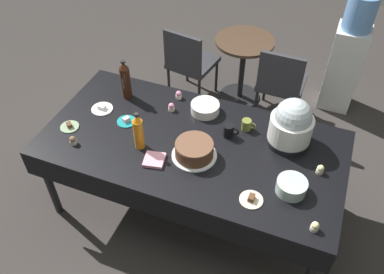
# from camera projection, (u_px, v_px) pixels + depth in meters

# --- Properties ---
(ground) EXTENTS (9.00, 9.00, 0.00)m
(ground) POSITION_uv_depth(u_px,v_px,m) (192.00, 204.00, 3.46)
(ground) COLOR #383330
(potluck_table) EXTENTS (2.20, 1.10, 0.75)m
(potluck_table) POSITION_uv_depth(u_px,v_px,m) (192.00, 148.00, 2.98)
(potluck_table) COLOR black
(potluck_table) RESTS_ON ground
(frosted_layer_cake) EXTENTS (0.32, 0.32, 0.12)m
(frosted_layer_cake) POSITION_uv_depth(u_px,v_px,m) (194.00, 150.00, 2.80)
(frosted_layer_cake) COLOR silver
(frosted_layer_cake) RESTS_ON potluck_table
(slow_cooker) EXTENTS (0.32, 0.32, 0.37)m
(slow_cooker) POSITION_uv_depth(u_px,v_px,m) (291.00, 124.00, 2.82)
(slow_cooker) COLOR black
(slow_cooker) RESTS_ON potluck_table
(glass_salad_bowl) EXTENTS (0.20, 0.20, 0.09)m
(glass_salad_bowl) POSITION_uv_depth(u_px,v_px,m) (291.00, 186.00, 2.58)
(glass_salad_bowl) COLOR #B2C6BC
(glass_salad_bowl) RESTS_ON potluck_table
(ceramic_snack_bowl) EXTENTS (0.22, 0.22, 0.08)m
(ceramic_snack_bowl) POSITION_uv_depth(u_px,v_px,m) (205.00, 108.00, 3.16)
(ceramic_snack_bowl) COLOR silver
(ceramic_snack_bowl) RESTS_ON potluck_table
(dessert_plate_white) EXTENTS (0.17, 0.17, 0.04)m
(dessert_plate_white) POSITION_uv_depth(u_px,v_px,m) (102.00, 108.00, 3.20)
(dessert_plate_white) COLOR white
(dessert_plate_white) RESTS_ON potluck_table
(dessert_plate_sage) EXTENTS (0.14, 0.14, 0.04)m
(dessert_plate_sage) POSITION_uv_depth(u_px,v_px,m) (70.00, 126.00, 3.05)
(dessert_plate_sage) COLOR #8CA87F
(dessert_plate_sage) RESTS_ON potluck_table
(dessert_plate_cream) EXTENTS (0.15, 0.15, 0.04)m
(dessert_plate_cream) POSITION_uv_depth(u_px,v_px,m) (251.00, 199.00, 2.55)
(dessert_plate_cream) COLOR beige
(dessert_plate_cream) RESTS_ON potluck_table
(dessert_plate_teal) EXTENTS (0.15, 0.15, 0.04)m
(dessert_plate_teal) POSITION_uv_depth(u_px,v_px,m) (126.00, 121.00, 3.09)
(dessert_plate_teal) COLOR teal
(dessert_plate_teal) RESTS_ON potluck_table
(cupcake_cocoa) EXTENTS (0.05, 0.05, 0.07)m
(cupcake_cocoa) POSITION_uv_depth(u_px,v_px,m) (171.00, 107.00, 3.17)
(cupcake_cocoa) COLOR beige
(cupcake_cocoa) RESTS_ON potluck_table
(cupcake_lemon) EXTENTS (0.05, 0.05, 0.07)m
(cupcake_lemon) POSITION_uv_depth(u_px,v_px,m) (315.00, 227.00, 2.38)
(cupcake_lemon) COLOR beige
(cupcake_lemon) RESTS_ON potluck_table
(cupcake_rose) EXTENTS (0.05, 0.05, 0.07)m
(cupcake_rose) POSITION_uv_depth(u_px,v_px,m) (73.00, 140.00, 2.90)
(cupcake_rose) COLOR beige
(cupcake_rose) RESTS_ON potluck_table
(cupcake_berry) EXTENTS (0.05, 0.05, 0.07)m
(cupcake_berry) POSITION_uv_depth(u_px,v_px,m) (179.00, 95.00, 3.28)
(cupcake_berry) COLOR beige
(cupcake_berry) RESTS_ON potluck_table
(cupcake_mint) EXTENTS (0.05, 0.05, 0.07)m
(cupcake_mint) POSITION_uv_depth(u_px,v_px,m) (320.00, 169.00, 2.70)
(cupcake_mint) COLOR beige
(cupcake_mint) RESTS_ON potluck_table
(soda_bottle_orange_juice) EXTENTS (0.07, 0.07, 0.31)m
(soda_bottle_orange_juice) POSITION_uv_depth(u_px,v_px,m) (138.00, 132.00, 2.81)
(soda_bottle_orange_juice) COLOR orange
(soda_bottle_orange_juice) RESTS_ON potluck_table
(soda_bottle_cola) EXTENTS (0.08, 0.08, 0.34)m
(soda_bottle_cola) POSITION_uv_depth(u_px,v_px,m) (125.00, 80.00, 3.21)
(soda_bottle_cola) COLOR #33190F
(soda_bottle_cola) RESTS_ON potluck_table
(coffee_mug_black) EXTENTS (0.12, 0.08, 0.10)m
(coffee_mug_black) POSITION_uv_depth(u_px,v_px,m) (229.00, 130.00, 2.95)
(coffee_mug_black) COLOR black
(coffee_mug_black) RESTS_ON potluck_table
(coffee_mug_olive) EXTENTS (0.11, 0.07, 0.09)m
(coffee_mug_olive) POSITION_uv_depth(u_px,v_px,m) (247.00, 125.00, 3.01)
(coffee_mug_olive) COLOR olive
(coffee_mug_olive) RESTS_ON potluck_table
(paper_napkin_stack) EXTENTS (0.16, 0.16, 0.02)m
(paper_napkin_stack) POSITION_uv_depth(u_px,v_px,m) (154.00, 160.00, 2.79)
(paper_napkin_stack) COLOR pink
(paper_napkin_stack) RESTS_ON potluck_table
(maroon_chair_left) EXTENTS (0.51, 0.51, 0.85)m
(maroon_chair_left) POSITION_uv_depth(u_px,v_px,m) (189.00, 60.00, 4.17)
(maroon_chair_left) COLOR #333338
(maroon_chair_left) RESTS_ON ground
(maroon_chair_right) EXTENTS (0.45, 0.45, 0.85)m
(maroon_chair_right) POSITION_uv_depth(u_px,v_px,m) (281.00, 81.00, 3.91)
(maroon_chair_right) COLOR #333338
(maroon_chair_right) RESTS_ON ground
(round_cafe_table) EXTENTS (0.60, 0.60, 0.72)m
(round_cafe_table) POSITION_uv_depth(u_px,v_px,m) (243.00, 59.00, 4.18)
(round_cafe_table) COLOR #473323
(round_cafe_table) RESTS_ON ground
(water_cooler) EXTENTS (0.32, 0.32, 1.24)m
(water_cooler) POSITION_uv_depth(u_px,v_px,m) (347.00, 57.00, 4.04)
(water_cooler) COLOR silver
(water_cooler) RESTS_ON ground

